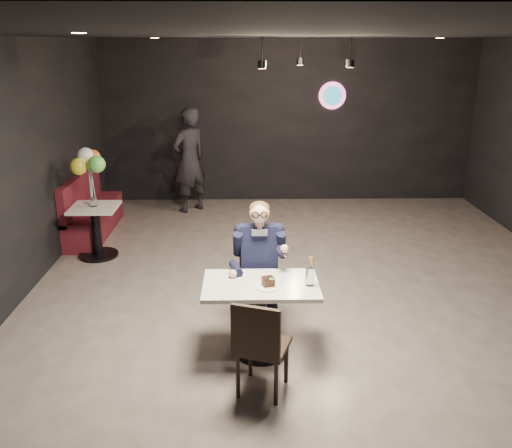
{
  "coord_description": "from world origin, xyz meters",
  "views": [
    {
      "loc": [
        -0.83,
        -5.78,
        2.91
      ],
      "look_at": [
        -0.72,
        -0.48,
        1.15
      ],
      "focal_mm": 38.0,
      "sensor_mm": 36.0,
      "label": 1
    }
  ],
  "objects_px": {
    "seated_man": "(259,264)",
    "chair_far": "(259,286)",
    "chair_near": "(263,344)",
    "balloon_vase": "(94,201)",
    "sundae_glass": "(310,276)",
    "side_table": "(96,230)",
    "passerby": "(189,160)",
    "main_table": "(261,319)",
    "booth_bench": "(93,204)"
  },
  "relations": [
    {
      "from": "seated_man",
      "to": "chair_far",
      "type": "bearing_deg",
      "value": 0.0
    },
    {
      "from": "chair_near",
      "to": "balloon_vase",
      "type": "bearing_deg",
      "value": 143.99
    },
    {
      "from": "sundae_glass",
      "to": "side_table",
      "type": "relative_size",
      "value": 0.22
    },
    {
      "from": "chair_near",
      "to": "balloon_vase",
      "type": "xyz_separation_m",
      "value": [
        -2.26,
        3.23,
        0.36
      ]
    },
    {
      "from": "chair_far",
      "to": "passerby",
      "type": "bearing_deg",
      "value": 104.78
    },
    {
      "from": "main_table",
      "to": "booth_bench",
      "type": "height_order",
      "value": "booth_bench"
    },
    {
      "from": "side_table",
      "to": "sundae_glass",
      "type": "bearing_deg",
      "value": -44.46
    },
    {
      "from": "seated_man",
      "to": "side_table",
      "type": "distance_m",
      "value": 3.08
    },
    {
      "from": "balloon_vase",
      "to": "passerby",
      "type": "xyz_separation_m",
      "value": [
        1.13,
        2.24,
        0.11
      ]
    },
    {
      "from": "chair_near",
      "to": "sundae_glass",
      "type": "distance_m",
      "value": 0.82
    },
    {
      "from": "sundae_glass",
      "to": "booth_bench",
      "type": "height_order",
      "value": "booth_bench"
    },
    {
      "from": "seated_man",
      "to": "booth_bench",
      "type": "distance_m",
      "value": 4.0
    },
    {
      "from": "main_table",
      "to": "seated_man",
      "type": "height_order",
      "value": "seated_man"
    },
    {
      "from": "main_table",
      "to": "passerby",
      "type": "xyz_separation_m",
      "value": [
        -1.14,
        4.86,
        0.56
      ]
    },
    {
      "from": "seated_man",
      "to": "passerby",
      "type": "xyz_separation_m",
      "value": [
        -1.14,
        4.31,
        0.21
      ]
    },
    {
      "from": "seated_man",
      "to": "passerby",
      "type": "distance_m",
      "value": 4.46
    },
    {
      "from": "chair_near",
      "to": "sundae_glass",
      "type": "height_order",
      "value": "sundae_glass"
    },
    {
      "from": "chair_far",
      "to": "seated_man",
      "type": "bearing_deg",
      "value": 0.0
    },
    {
      "from": "side_table",
      "to": "seated_man",
      "type": "bearing_deg",
      "value": -42.43
    },
    {
      "from": "sundae_glass",
      "to": "passerby",
      "type": "xyz_separation_m",
      "value": [
        -1.59,
        4.91,
        0.1
      ]
    },
    {
      "from": "seated_man",
      "to": "passerby",
      "type": "relative_size",
      "value": 0.77
    },
    {
      "from": "booth_bench",
      "to": "balloon_vase",
      "type": "relative_size",
      "value": 13.91
    },
    {
      "from": "booth_bench",
      "to": "sundae_glass",
      "type": "bearing_deg",
      "value": -50.54
    },
    {
      "from": "seated_man",
      "to": "sundae_glass",
      "type": "distance_m",
      "value": 0.76
    },
    {
      "from": "main_table",
      "to": "chair_far",
      "type": "bearing_deg",
      "value": 90.0
    },
    {
      "from": "main_table",
      "to": "chair_near",
      "type": "distance_m",
      "value": 0.62
    },
    {
      "from": "chair_near",
      "to": "booth_bench",
      "type": "height_order",
      "value": "booth_bench"
    },
    {
      "from": "sundae_glass",
      "to": "passerby",
      "type": "bearing_deg",
      "value": 107.98
    },
    {
      "from": "booth_bench",
      "to": "balloon_vase",
      "type": "xyz_separation_m",
      "value": [
        0.3,
        -1.0,
        0.34
      ]
    },
    {
      "from": "chair_near",
      "to": "seated_man",
      "type": "height_order",
      "value": "seated_man"
    },
    {
      "from": "main_table",
      "to": "chair_near",
      "type": "relative_size",
      "value": 1.2
    },
    {
      "from": "balloon_vase",
      "to": "passerby",
      "type": "height_order",
      "value": "passerby"
    },
    {
      "from": "seated_man",
      "to": "chair_near",
      "type": "bearing_deg",
      "value": -90.0
    },
    {
      "from": "balloon_vase",
      "to": "passerby",
      "type": "bearing_deg",
      "value": 63.34
    },
    {
      "from": "main_table",
      "to": "seated_man",
      "type": "relative_size",
      "value": 0.76
    },
    {
      "from": "chair_far",
      "to": "seated_man",
      "type": "height_order",
      "value": "seated_man"
    },
    {
      "from": "chair_far",
      "to": "chair_near",
      "type": "relative_size",
      "value": 1.0
    },
    {
      "from": "chair_far",
      "to": "passerby",
      "type": "relative_size",
      "value": 0.49
    },
    {
      "from": "side_table",
      "to": "balloon_vase",
      "type": "bearing_deg",
      "value": 0.0
    },
    {
      "from": "chair_near",
      "to": "seated_man",
      "type": "xyz_separation_m",
      "value": [
        0.0,
        1.16,
        0.26
      ]
    },
    {
      "from": "chair_near",
      "to": "sundae_glass",
      "type": "bearing_deg",
      "value": 69.68
    },
    {
      "from": "chair_near",
      "to": "booth_bench",
      "type": "xyz_separation_m",
      "value": [
        -2.56,
        4.23,
        0.02
      ]
    },
    {
      "from": "balloon_vase",
      "to": "seated_man",
      "type": "bearing_deg",
      "value": -42.43
    },
    {
      "from": "chair_far",
      "to": "booth_bench",
      "type": "relative_size",
      "value": 0.48
    },
    {
      "from": "main_table",
      "to": "side_table",
      "type": "relative_size",
      "value": 1.38
    },
    {
      "from": "booth_bench",
      "to": "passerby",
      "type": "distance_m",
      "value": 1.94
    },
    {
      "from": "booth_bench",
      "to": "balloon_vase",
      "type": "height_order",
      "value": "booth_bench"
    },
    {
      "from": "main_table",
      "to": "seated_man",
      "type": "xyz_separation_m",
      "value": [
        0.0,
        0.55,
        0.34
      ]
    },
    {
      "from": "booth_bench",
      "to": "passerby",
      "type": "bearing_deg",
      "value": 41.07
    },
    {
      "from": "side_table",
      "to": "balloon_vase",
      "type": "xyz_separation_m",
      "value": [
        0.0,
        0.0,
        0.42
      ]
    }
  ]
}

